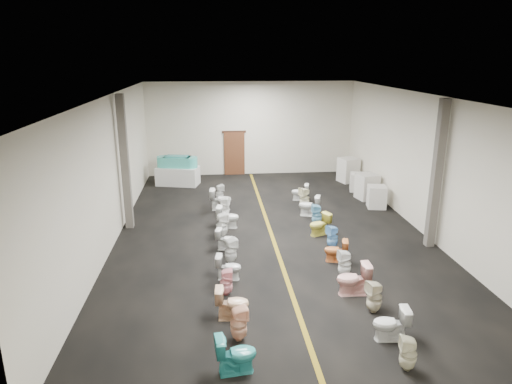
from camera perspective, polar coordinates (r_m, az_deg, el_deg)
floor at (r=15.23m, az=1.87°, el=-5.13°), size 16.00×16.00×0.00m
ceiling at (r=14.19m, az=2.05°, el=12.00°), size 16.00×16.00×0.00m
wall_back at (r=22.36m, az=-0.70°, el=7.91°), size 10.00×0.00×10.00m
wall_front at (r=7.16m, az=10.39°, el=-12.00°), size 10.00×0.00×10.00m
wall_left at (r=14.77m, az=-17.68°, el=2.55°), size 0.00×16.00×16.00m
wall_right at (r=15.97m, az=20.08°, el=3.35°), size 0.00×16.00×16.00m
aisle_stripe at (r=15.23m, az=1.87°, el=-5.11°), size 0.12×15.60×0.01m
back_door at (r=22.46m, az=-2.72°, el=4.83°), size 1.00×0.10×2.10m
door_frame at (r=22.28m, az=-2.76°, el=7.53°), size 1.15×0.08×0.10m
column_left at (r=15.67m, az=-16.06°, el=3.48°), size 0.25×0.25×4.50m
column_right at (r=14.56m, az=21.65°, el=1.96°), size 0.25×0.25×4.50m
display_table at (r=21.05m, az=-9.74°, el=2.01°), size 2.03×1.35×0.83m
bathtub at (r=20.89m, az=-9.83°, el=3.75°), size 1.83×0.92×0.55m
appliance_crate_a at (r=18.19m, az=14.85°, el=-0.59°), size 0.78×0.78×0.86m
appliance_crate_b at (r=19.19m, az=13.72°, el=0.68°), size 0.91×0.91×1.04m
appliance_crate_c at (r=20.29m, az=12.64°, el=1.22°), size 0.84×0.84×0.77m
appliance_crate_d at (r=21.63m, az=11.46°, el=2.72°), size 0.98×0.98×1.12m
toilet_left_0 at (r=8.91m, az=-2.52°, el=-19.58°), size 0.81×0.52×0.78m
toilet_left_1 at (r=9.72m, az=-2.18°, el=-16.12°), size 0.42×0.42×0.77m
toilet_left_2 at (r=10.43m, az=-3.00°, el=-13.72°), size 0.77×0.48×0.76m
toilet_left_3 at (r=11.38m, az=-3.74°, el=-11.16°), size 0.33×0.32×0.69m
toilet_left_4 at (r=12.12m, az=-3.45°, el=-9.36°), size 0.71×0.47×0.68m
toilet_left_5 at (r=12.98m, az=-3.19°, el=-7.36°), size 0.45×0.44×0.75m
toilet_left_6 at (r=13.87m, az=-3.68°, el=-5.94°), size 0.72×0.53×0.66m
toilet_left_7 at (r=14.77m, az=-4.30°, el=-4.15°), size 0.48×0.47×0.83m
toilet_left_8 at (r=15.58m, az=-3.56°, el=-3.13°), size 0.81×0.55×0.76m
toilet_left_9 at (r=16.50m, az=-3.98°, el=-1.97°), size 0.45×0.44×0.78m
toilet_left_10 at (r=17.37m, az=-4.44°, el=-0.93°), size 0.85×0.53×0.83m
toilet_left_11 at (r=18.43m, az=-4.58°, el=-0.12°), size 0.40×0.40×0.69m
toilet_right_0 at (r=9.40m, az=18.49°, el=-18.62°), size 0.37×0.36×0.70m
toilet_right_1 at (r=10.12m, az=16.49°, el=-15.53°), size 0.77×0.48×0.74m
toilet_right_2 at (r=10.98m, az=14.58°, el=-12.57°), size 0.43×0.42×0.77m
toilet_right_3 at (r=11.59m, az=12.06°, el=-10.60°), size 0.82×0.48×0.83m
toilet_right_4 at (r=12.42m, az=11.02°, el=-8.78°), size 0.38×0.37×0.76m
toilet_right_5 at (r=13.27m, az=9.96°, el=-7.23°), size 0.73×0.52×0.67m
toilet_right_6 at (r=14.12m, az=9.54°, el=-5.56°), size 0.44×0.43×0.73m
toilet_right_7 at (r=15.07m, az=7.96°, el=-4.04°), size 0.82×0.66×0.73m
toilet_right_8 at (r=15.90m, az=7.61°, el=-2.85°), size 0.36×0.36×0.76m
toilet_right_9 at (r=16.80m, az=6.68°, el=-1.69°), size 0.87×0.67×0.78m
toilet_right_10 at (r=17.61m, az=6.09°, el=-0.74°), size 0.50×0.49×0.82m
toilet_right_11 at (r=18.58m, az=5.53°, el=-0.00°), size 0.75×0.53×0.69m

